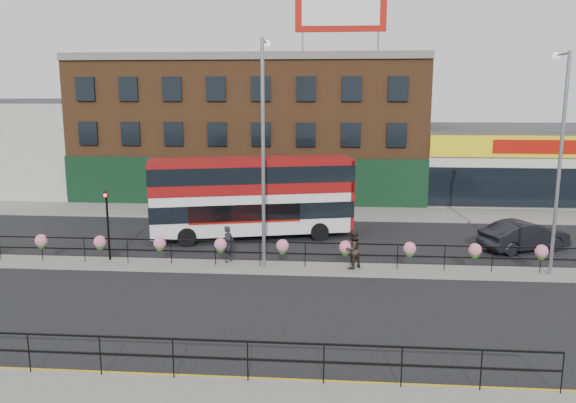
# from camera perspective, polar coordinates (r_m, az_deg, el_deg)

# --- Properties ---
(ground) EXTENTS (120.00, 120.00, 0.00)m
(ground) POSITION_cam_1_polar(r_m,az_deg,el_deg) (24.95, -0.56, -6.94)
(ground) COLOR black
(ground) RESTS_ON ground
(north_pavement) EXTENTS (60.00, 4.00, 0.15)m
(north_pavement) POSITION_cam_1_polar(r_m,az_deg,el_deg) (36.52, 1.14, -1.11)
(north_pavement) COLOR gray
(north_pavement) RESTS_ON ground
(median) EXTENTS (60.00, 1.60, 0.15)m
(median) POSITION_cam_1_polar(r_m,az_deg,el_deg) (24.93, -0.56, -6.77)
(median) COLOR gray
(median) RESTS_ON ground
(yellow_line_inner) EXTENTS (60.00, 0.10, 0.01)m
(yellow_line_inner) POSITION_cam_1_polar(r_m,az_deg,el_deg) (16.04, -3.86, -17.45)
(yellow_line_inner) COLOR gold
(yellow_line_inner) RESTS_ON ground
(yellow_line_outer) EXTENTS (60.00, 0.10, 0.01)m
(yellow_line_outer) POSITION_cam_1_polar(r_m,az_deg,el_deg) (15.88, -3.96, -17.76)
(yellow_line_outer) COLOR gold
(yellow_line_outer) RESTS_ON ground
(brick_building) EXTENTS (25.00, 12.21, 10.30)m
(brick_building) POSITION_cam_1_polar(r_m,az_deg,el_deg) (44.13, -3.42, 7.54)
(brick_building) COLOR brown
(brick_building) RESTS_ON ground
(supermarket) EXTENTS (15.00, 12.25, 5.30)m
(supermarket) POSITION_cam_1_polar(r_m,az_deg,el_deg) (45.98, 22.17, 3.80)
(supermarket) COLOR silver
(supermarket) RESTS_ON ground
(warehouse_west) EXTENTS (15.50, 12.00, 7.30)m
(warehouse_west) POSITION_cam_1_polar(r_m,az_deg,el_deg) (51.19, -26.56, 5.22)
(warehouse_west) COLOR #ABACA6
(warehouse_west) RESTS_ON ground
(billboard) EXTENTS (6.00, 0.29, 4.40)m
(billboard) POSITION_cam_1_polar(r_m,az_deg,el_deg) (39.06, 5.38, 18.95)
(billboard) COLOR #A10F06
(billboard) RESTS_ON brick_building
(median_railing) EXTENTS (30.04, 0.56, 1.23)m
(median_railing) POSITION_cam_1_polar(r_m,az_deg,el_deg) (24.65, -0.57, -4.62)
(median_railing) COLOR black
(median_railing) RESTS_ON median
(south_railing) EXTENTS (20.04, 0.05, 1.12)m
(south_railing) POSITION_cam_1_polar(r_m,az_deg,el_deg) (15.66, -11.62, -14.48)
(south_railing) COLOR black
(south_railing) RESTS_ON south_pavement
(double_decker_bus) EXTENTS (10.95, 5.06, 4.31)m
(double_decker_bus) POSITION_cam_1_polar(r_m,az_deg,el_deg) (29.89, -3.62, 1.23)
(double_decker_bus) COLOR silver
(double_decker_bus) RESTS_ON ground
(car) EXTENTS (4.96, 5.69, 1.49)m
(car) POSITION_cam_1_polar(r_m,az_deg,el_deg) (30.16, 22.88, -3.21)
(car) COLOR black
(car) RESTS_ON ground
(pedestrian_a) EXTENTS (0.91, 0.86, 1.66)m
(pedestrian_a) POSITION_cam_1_polar(r_m,az_deg,el_deg) (25.51, -6.07, -4.31)
(pedestrian_a) COLOR black
(pedestrian_a) RESTS_ON median
(pedestrian_b) EXTENTS (1.48, 1.48, 1.71)m
(pedestrian_b) POSITION_cam_1_polar(r_m,az_deg,el_deg) (24.56, 6.56, -4.85)
(pedestrian_b) COLOR #2C211C
(pedestrian_b) RESTS_ON median
(lamp_column_west) EXTENTS (0.35, 1.72, 9.79)m
(lamp_column_west) POSITION_cam_1_polar(r_m,az_deg,el_deg) (24.10, -2.49, 6.87)
(lamp_column_west) COLOR gray
(lamp_column_west) RESTS_ON median
(lamp_column_east) EXTENTS (0.33, 1.61, 9.18)m
(lamp_column_east) POSITION_cam_1_polar(r_m,az_deg,el_deg) (25.53, 25.84, 5.22)
(lamp_column_east) COLOR gray
(lamp_column_east) RESTS_ON median
(traffic_light_median) EXTENTS (0.15, 0.28, 3.65)m
(traffic_light_median) POSITION_cam_1_polar(r_m,az_deg,el_deg) (26.62, -17.91, -0.85)
(traffic_light_median) COLOR black
(traffic_light_median) RESTS_ON median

